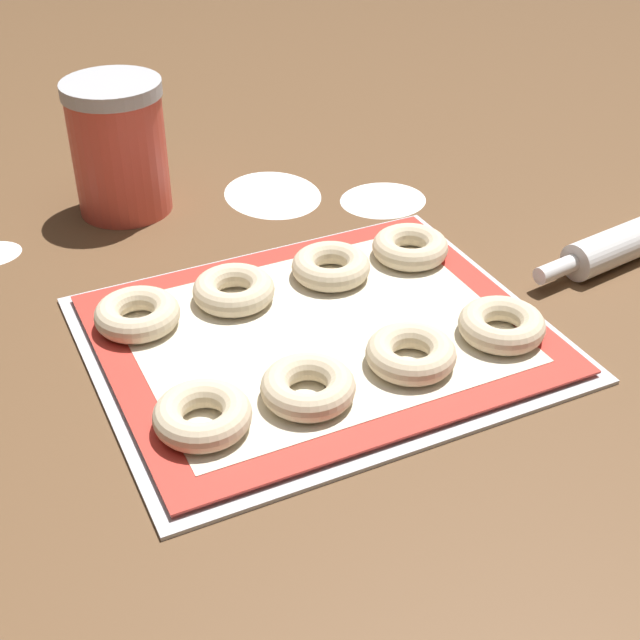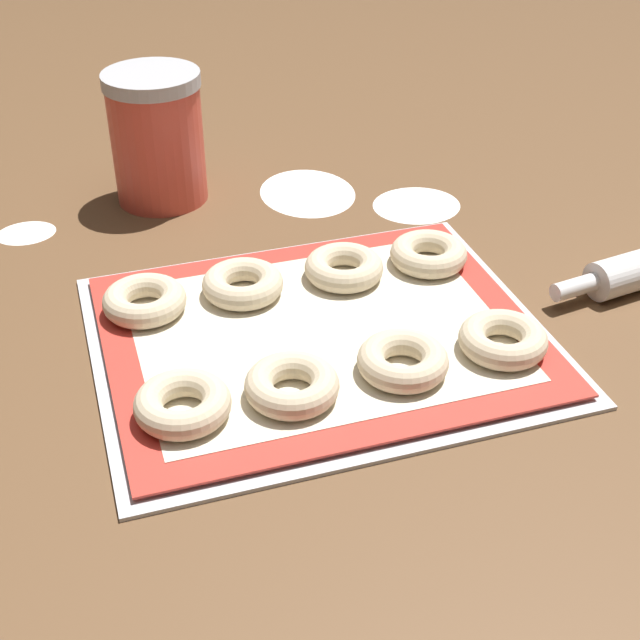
{
  "view_description": "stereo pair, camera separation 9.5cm",
  "coord_description": "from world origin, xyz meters",
  "px_view_note": "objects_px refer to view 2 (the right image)",
  "views": [
    {
      "loc": [
        -0.31,
        -0.63,
        0.5
      ],
      "look_at": [
        -0.01,
        -0.01,
        0.02
      ],
      "focal_mm": 50.0,
      "sensor_mm": 36.0,
      "label": 1
    },
    {
      "loc": [
        -0.22,
        -0.67,
        0.5
      ],
      "look_at": [
        -0.01,
        -0.01,
        0.02
      ],
      "focal_mm": 50.0,
      "sensor_mm": 36.0,
      "label": 2
    }
  ],
  "objects_px": {
    "bagel_front_mid_right": "(403,361)",
    "flour_canister": "(157,137)",
    "bagel_front_far_left": "(183,404)",
    "bagel_back_far_left": "(144,300)",
    "bagel_back_far_right": "(429,254)",
    "bagel_front_mid_left": "(292,385)",
    "bagel_front_far_right": "(503,339)",
    "bagel_back_mid_left": "(243,284)",
    "baking_tray": "(320,337)",
    "bagel_back_mid_right": "(344,267)"
  },
  "relations": [
    {
      "from": "bagel_front_mid_left",
      "to": "flour_canister",
      "type": "height_order",
      "value": "flour_canister"
    },
    {
      "from": "flour_canister",
      "to": "bagel_front_far_left",
      "type": "bearing_deg",
      "value": -97.11
    },
    {
      "from": "bagel_back_far_left",
      "to": "flour_canister",
      "type": "distance_m",
      "value": 0.28
    },
    {
      "from": "bagel_back_mid_left",
      "to": "bagel_back_far_right",
      "type": "height_order",
      "value": "same"
    },
    {
      "from": "bagel_front_far_left",
      "to": "bagel_back_far_left",
      "type": "xyz_separation_m",
      "value": [
        -0.01,
        0.17,
        0.0
      ]
    },
    {
      "from": "bagel_back_far_left",
      "to": "flour_canister",
      "type": "relative_size",
      "value": 0.52
    },
    {
      "from": "bagel_back_far_right",
      "to": "bagel_back_far_left",
      "type": "bearing_deg",
      "value": 179.84
    },
    {
      "from": "bagel_back_mid_left",
      "to": "bagel_front_mid_right",
      "type": "bearing_deg",
      "value": -58.12
    },
    {
      "from": "baking_tray",
      "to": "bagel_front_mid_left",
      "type": "bearing_deg",
      "value": -121.36
    },
    {
      "from": "baking_tray",
      "to": "bagel_back_far_left",
      "type": "relative_size",
      "value": 5.2
    },
    {
      "from": "bagel_back_far_left",
      "to": "bagel_back_mid_right",
      "type": "bearing_deg",
      "value": -0.02
    },
    {
      "from": "bagel_front_mid_right",
      "to": "bagel_front_far_right",
      "type": "bearing_deg",
      "value": 1.22
    },
    {
      "from": "bagel_front_mid_left",
      "to": "bagel_back_far_left",
      "type": "xyz_separation_m",
      "value": [
        -0.1,
        0.17,
        0.0
      ]
    },
    {
      "from": "bagel_front_far_left",
      "to": "flour_canister",
      "type": "bearing_deg",
      "value": 82.89
    },
    {
      "from": "flour_canister",
      "to": "bagel_front_far_right",
      "type": "bearing_deg",
      "value": -60.61
    },
    {
      "from": "baking_tray",
      "to": "bagel_back_far_left",
      "type": "height_order",
      "value": "bagel_back_far_left"
    },
    {
      "from": "bagel_front_mid_right",
      "to": "flour_canister",
      "type": "relative_size",
      "value": 0.52
    },
    {
      "from": "bagel_back_mid_left",
      "to": "flour_canister",
      "type": "bearing_deg",
      "value": 98.2
    },
    {
      "from": "bagel_back_mid_right",
      "to": "flour_canister",
      "type": "relative_size",
      "value": 0.52
    },
    {
      "from": "bagel_front_mid_left",
      "to": "bagel_front_mid_right",
      "type": "height_order",
      "value": "same"
    },
    {
      "from": "bagel_front_far_left",
      "to": "bagel_front_far_right",
      "type": "xyz_separation_m",
      "value": [
        0.3,
        0.0,
        0.0
      ]
    },
    {
      "from": "bagel_front_far_right",
      "to": "flour_canister",
      "type": "distance_m",
      "value": 0.5
    },
    {
      "from": "bagel_front_mid_right",
      "to": "bagel_back_mid_right",
      "type": "relative_size",
      "value": 1.0
    },
    {
      "from": "bagel_front_mid_right",
      "to": "bagel_back_far_left",
      "type": "height_order",
      "value": "same"
    },
    {
      "from": "bagel_front_mid_right",
      "to": "baking_tray",
      "type": "bearing_deg",
      "value": 121.24
    },
    {
      "from": "bagel_front_far_right",
      "to": "bagel_back_mid_left",
      "type": "bearing_deg",
      "value": 140.87
    },
    {
      "from": "bagel_front_mid_right",
      "to": "flour_canister",
      "type": "bearing_deg",
      "value": 108.27
    },
    {
      "from": "bagel_back_far_right",
      "to": "bagel_front_mid_left",
      "type": "bearing_deg",
      "value": -139.66
    },
    {
      "from": "bagel_back_mid_right",
      "to": "baking_tray",
      "type": "bearing_deg",
      "value": -122.13
    },
    {
      "from": "bagel_front_mid_right",
      "to": "bagel_back_mid_left",
      "type": "bearing_deg",
      "value": 121.88
    },
    {
      "from": "bagel_front_far_left",
      "to": "bagel_back_far_left",
      "type": "bearing_deg",
      "value": 92.31
    },
    {
      "from": "baking_tray",
      "to": "flour_canister",
      "type": "relative_size",
      "value": 2.69
    },
    {
      "from": "bagel_front_mid_left",
      "to": "bagel_front_far_right",
      "type": "distance_m",
      "value": 0.2
    },
    {
      "from": "bagel_front_mid_right",
      "to": "flour_canister",
      "type": "xyz_separation_m",
      "value": [
        -0.14,
        0.43,
        0.06
      ]
    },
    {
      "from": "bagel_front_far_left",
      "to": "bagel_back_far_left",
      "type": "distance_m",
      "value": 0.17
    },
    {
      "from": "baking_tray",
      "to": "bagel_back_mid_left",
      "type": "height_order",
      "value": "bagel_back_mid_left"
    },
    {
      "from": "bagel_front_far_right",
      "to": "bagel_back_far_right",
      "type": "relative_size",
      "value": 1.0
    },
    {
      "from": "bagel_back_mid_left",
      "to": "baking_tray",
      "type": "bearing_deg",
      "value": -57.51
    },
    {
      "from": "baking_tray",
      "to": "bagel_front_mid_left",
      "type": "distance_m",
      "value": 0.1
    },
    {
      "from": "bagel_back_mid_left",
      "to": "bagel_back_mid_right",
      "type": "xyz_separation_m",
      "value": [
        0.11,
        -0.0,
        0.0
      ]
    },
    {
      "from": "bagel_front_far_right",
      "to": "bagel_back_far_left",
      "type": "xyz_separation_m",
      "value": [
        -0.3,
        0.17,
        0.0
      ]
    },
    {
      "from": "flour_canister",
      "to": "bagel_front_mid_left",
      "type": "bearing_deg",
      "value": -84.82
    },
    {
      "from": "bagel_back_far_right",
      "to": "flour_canister",
      "type": "bearing_deg",
      "value": 132.06
    },
    {
      "from": "bagel_front_mid_left",
      "to": "bagel_back_mid_left",
      "type": "distance_m",
      "value": 0.17
    },
    {
      "from": "bagel_back_far_left",
      "to": "flour_canister",
      "type": "bearing_deg",
      "value": 77.11
    },
    {
      "from": "bagel_front_far_left",
      "to": "flour_canister",
      "type": "relative_size",
      "value": 0.52
    },
    {
      "from": "bagel_back_far_right",
      "to": "flour_canister",
      "type": "xyz_separation_m",
      "value": [
        -0.24,
        0.27,
        0.06
      ]
    },
    {
      "from": "bagel_back_mid_right",
      "to": "flour_canister",
      "type": "distance_m",
      "value": 0.31
    },
    {
      "from": "bagel_front_mid_left",
      "to": "bagel_front_far_right",
      "type": "height_order",
      "value": "same"
    },
    {
      "from": "bagel_back_far_left",
      "to": "bagel_back_far_right",
      "type": "distance_m",
      "value": 0.3
    }
  ]
}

